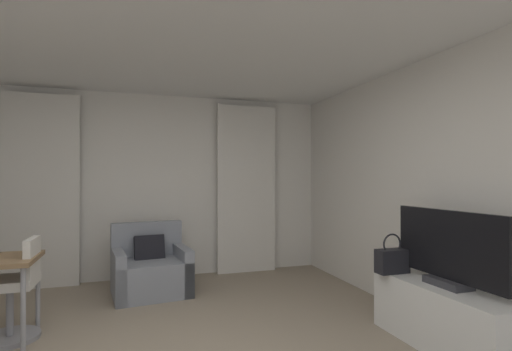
# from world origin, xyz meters

# --- Properties ---
(wall_window) EXTENTS (5.12, 0.06, 2.60)m
(wall_window) POSITION_xyz_m (0.00, 3.03, 1.30)
(wall_window) COLOR silver
(wall_window) RESTS_ON ground
(wall_right) EXTENTS (0.06, 6.12, 2.60)m
(wall_right) POSITION_xyz_m (2.53, 0.00, 1.30)
(wall_right) COLOR silver
(wall_right) RESTS_ON ground
(curtain_left_panel) EXTENTS (0.90, 0.06, 2.50)m
(curtain_left_panel) POSITION_xyz_m (-1.38, 2.90, 1.25)
(curtain_left_panel) COLOR silver
(curtain_left_panel) RESTS_ON ground
(curtain_right_panel) EXTENTS (0.90, 0.06, 2.50)m
(curtain_right_panel) POSITION_xyz_m (1.38, 2.90, 1.25)
(curtain_right_panel) COLOR silver
(curtain_right_panel) RESTS_ON ground
(armchair) EXTENTS (0.96, 0.87, 0.85)m
(armchair) POSITION_xyz_m (-0.05, 2.23, 0.28)
(armchair) COLOR gray
(armchair) RESTS_ON ground
(desk_chair) EXTENTS (0.48, 0.48, 0.88)m
(desk_chair) POSITION_xyz_m (-1.24, 1.22, 0.39)
(desk_chair) COLOR gray
(desk_chair) RESTS_ON ground
(tv_console) EXTENTS (0.47, 1.30, 0.53)m
(tv_console) POSITION_xyz_m (2.20, -0.09, 0.26)
(tv_console) COLOR white
(tv_console) RESTS_ON ground
(tv_flatscreen) EXTENTS (0.20, 1.11, 0.62)m
(tv_flatscreen) POSITION_xyz_m (2.20, -0.11, 0.82)
(tv_flatscreen) COLOR #333338
(tv_flatscreen) RESTS_ON tv_console
(handbag_primary) EXTENTS (0.30, 0.14, 0.37)m
(handbag_primary) POSITION_xyz_m (2.05, 0.40, 0.65)
(handbag_primary) COLOR black
(handbag_primary) RESTS_ON tv_console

